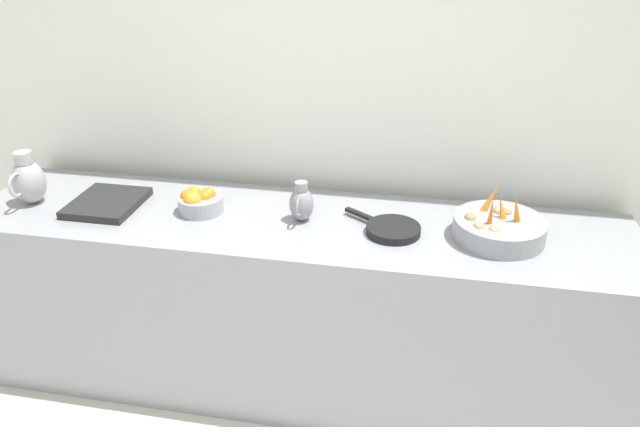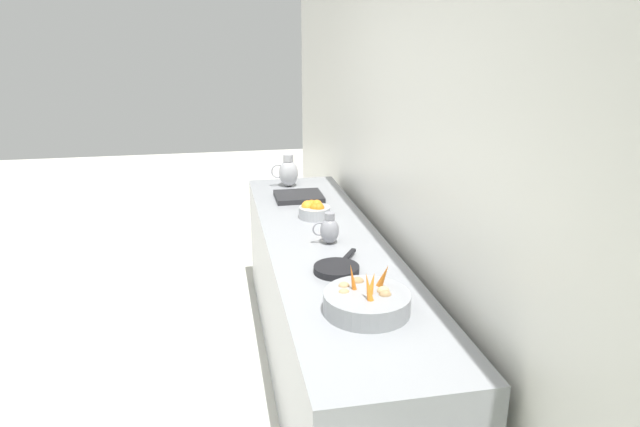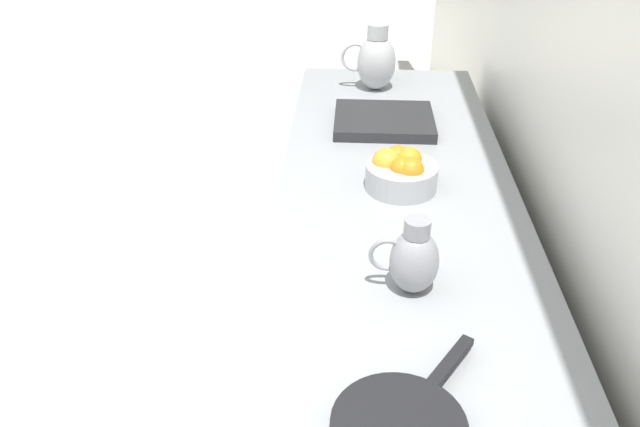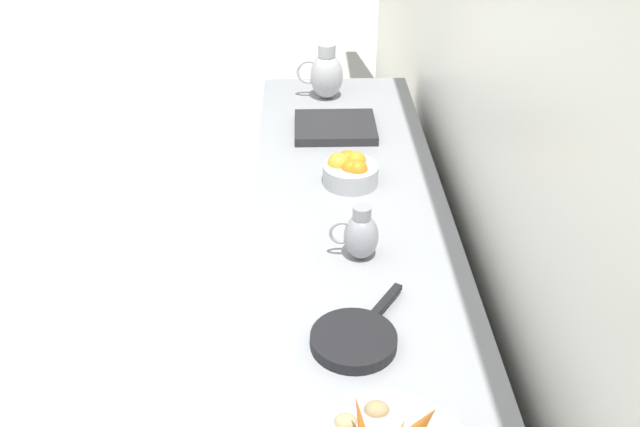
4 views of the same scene
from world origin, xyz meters
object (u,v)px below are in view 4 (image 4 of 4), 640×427
skillet_on_counter (355,339)px  metal_pitcher_short (361,235)px  orange_bowl (350,170)px  metal_pitcher_tall (326,74)px

skillet_on_counter → metal_pitcher_short: bearing=-96.3°
skillet_on_counter → orange_bowl: bearing=-92.8°
metal_pitcher_tall → orange_bowl: bearing=94.3°
orange_bowl → skillet_on_counter: bearing=87.2°
orange_bowl → metal_pitcher_short: metal_pitcher_short is taller
metal_pitcher_tall → metal_pitcher_short: metal_pitcher_tall is taller
orange_bowl → metal_pitcher_tall: size_ratio=0.81×
metal_pitcher_short → skillet_on_counter: bearing=83.7°
orange_bowl → metal_pitcher_short: bearing=90.2°
metal_pitcher_short → skillet_on_counter: (0.04, 0.41, -0.06)m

